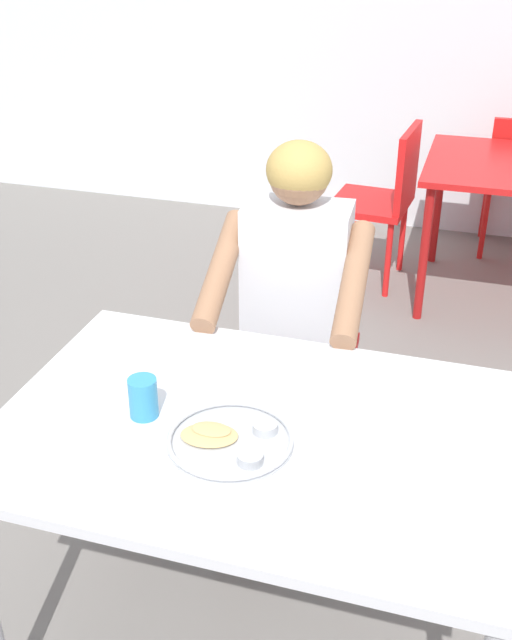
% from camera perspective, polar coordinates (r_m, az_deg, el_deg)
% --- Properties ---
extents(table_foreground, '(1.27, 0.87, 0.75)m').
position_cam_1_polar(table_foreground, '(1.91, 0.18, -9.59)').
color(table_foreground, silver).
rests_on(table_foreground, ground).
extents(thali_tray, '(0.30, 0.30, 0.03)m').
position_cam_1_polar(thali_tray, '(1.81, -1.87, -8.84)').
color(thali_tray, '#B7BABF').
rests_on(thali_tray, table_foreground).
extents(drinking_cup, '(0.07, 0.07, 0.10)m').
position_cam_1_polar(drinking_cup, '(1.89, -8.37, -5.62)').
color(drinking_cup, '#338CBF').
rests_on(drinking_cup, table_foreground).
extents(chair_foreground, '(0.42, 0.46, 0.88)m').
position_cam_1_polar(chair_foreground, '(2.78, 3.44, -0.73)').
color(chair_foreground, red).
rests_on(chair_foreground, ground).
extents(diner_foreground, '(0.52, 0.57, 1.23)m').
position_cam_1_polar(diner_foreground, '(2.47, 2.60, 1.39)').
color(diner_foreground, '#2E2E2E').
rests_on(diner_foreground, ground).
extents(chair_red_left, '(0.43, 0.47, 0.86)m').
position_cam_1_polar(chair_red_left, '(4.16, 9.58, 9.24)').
color(chair_red_left, red).
rests_on(chair_red_left, ground).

